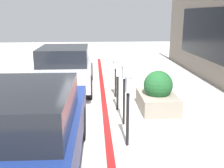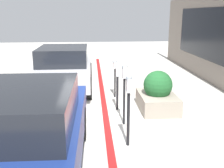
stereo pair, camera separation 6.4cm
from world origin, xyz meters
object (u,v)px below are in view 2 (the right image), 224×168
parking_meter_fourth (115,68)px  parked_car_front (28,131)px  parking_meter_middle (117,81)px  parking_meter_nearest (129,99)px  parked_car_middle (64,67)px  planter_box (157,94)px  parking_meter_second (124,81)px

parking_meter_fourth → parked_car_front: 4.77m
parking_meter_middle → parking_meter_fourth: 1.21m
parking_meter_nearest → parking_meter_middle: size_ratio=1.14×
parked_car_middle → parking_meter_fourth: bearing=-122.7°
planter_box → parked_car_middle: (2.45, 2.95, 0.37)m
parking_meter_fourth → parked_car_middle: (1.15, 1.80, -0.17)m
parking_meter_middle → parked_car_middle: parked_car_middle is taller
parking_meter_nearest → parked_car_middle: parked_car_middle is taller
parking_meter_nearest → parking_meter_fourth: parking_meter_nearest is taller
parking_meter_second → parked_car_middle: size_ratio=0.38×
parked_car_middle → parking_meter_second: bearing=-152.1°
parking_meter_second → planter_box: size_ratio=1.05×
parked_car_front → parked_car_middle: size_ratio=1.03×
parking_meter_middle → parked_car_front: parked_car_front is taller
parking_meter_second → parked_car_middle: (3.44, 1.83, -0.31)m
parking_meter_middle → planter_box: parking_meter_middle is taller
parking_meter_middle → parking_meter_fourth: parking_meter_middle is taller
parking_meter_fourth → planter_box: (-1.30, -1.15, -0.55)m
parking_meter_middle → parked_car_middle: size_ratio=0.33×
parked_car_front → planter_box: bearing=-43.2°
parked_car_front → parked_car_middle: 5.54m
parking_meter_nearest → parking_meter_second: 1.12m
parking_meter_middle → parked_car_middle: bearing=37.0°
planter_box → parked_car_front: parked_car_front is taller
parking_meter_second → parked_car_middle: parked_car_middle is taller
parking_meter_middle → planter_box: (-0.10, -1.18, -0.41)m
parking_meter_second → parking_meter_middle: (1.09, 0.07, -0.27)m
planter_box → parking_meter_middle: bearing=85.3°
parking_meter_fourth → parked_car_middle: parked_car_middle is taller
parking_meter_fourth → parked_car_front: size_ratio=0.30×
parking_meter_nearest → parked_car_front: bearing=117.7°
parking_meter_second → parking_meter_middle: 1.13m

